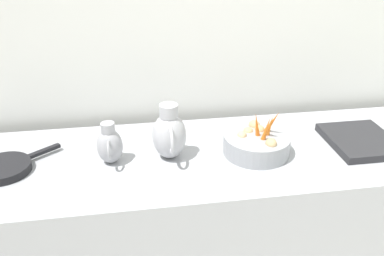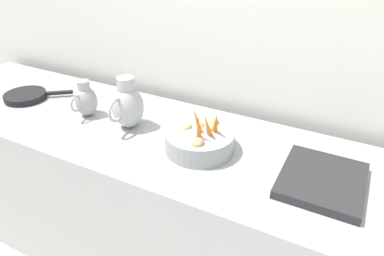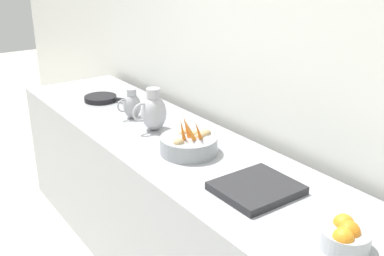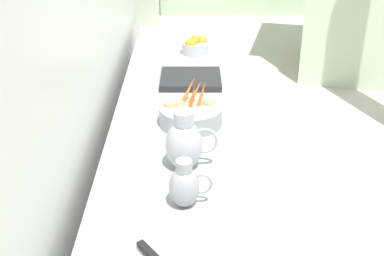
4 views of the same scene
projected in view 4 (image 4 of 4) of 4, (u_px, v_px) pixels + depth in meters
name	position (u px, v px, depth m)	size (l,w,h in m)	color
prep_counter	(185.00, 205.00, 2.62)	(0.71, 3.32, 0.88)	#9EA0A5
vegetable_colander	(190.00, 114.00, 2.44)	(0.30, 0.30, 0.21)	gray
orange_bowl	(194.00, 46.00, 3.32)	(0.17, 0.17, 0.11)	#ADAFB5
metal_pitcher_tall	(184.00, 143.00, 2.07)	(0.21, 0.15, 0.25)	#A3A3A8
metal_pitcher_short	(184.00, 186.00, 1.85)	(0.16, 0.11, 0.19)	#939399
counter_sink_basin	(190.00, 79.00, 2.91)	(0.34, 0.30, 0.04)	#232326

